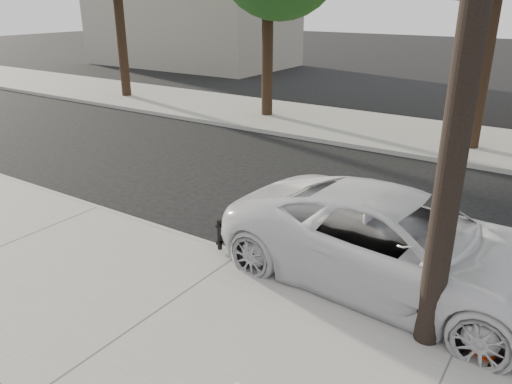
% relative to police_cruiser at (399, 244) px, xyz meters
% --- Properties ---
extents(ground, '(120.00, 120.00, 0.00)m').
position_rel_police_cruiser_xyz_m(ground, '(-2.71, 1.43, -0.82)').
color(ground, black).
rests_on(ground, ground).
extents(near_sidewalk, '(90.00, 4.40, 0.15)m').
position_rel_police_cruiser_xyz_m(near_sidewalk, '(-2.71, -2.87, -0.75)').
color(near_sidewalk, gray).
rests_on(near_sidewalk, ground).
extents(far_sidewalk, '(90.00, 5.00, 0.15)m').
position_rel_police_cruiser_xyz_m(far_sidewalk, '(-2.71, 9.93, -0.75)').
color(far_sidewalk, gray).
rests_on(far_sidewalk, ground).
extents(curb_near, '(90.00, 0.12, 0.16)m').
position_rel_police_cruiser_xyz_m(curb_near, '(-2.71, -0.67, -0.75)').
color(curb_near, '#9E9B93').
rests_on(curb_near, ground).
extents(building_far, '(14.00, 8.00, 5.00)m').
position_rel_police_cruiser_xyz_m(building_far, '(-22.71, 21.43, 1.68)').
color(building_far, gray).
rests_on(building_far, ground).
extents(police_cruiser, '(6.10, 3.16, 1.64)m').
position_rel_police_cruiser_xyz_m(police_cruiser, '(0.00, 0.00, 0.00)').
color(police_cruiser, silver).
rests_on(police_cruiser, ground).
extents(traffic_cone, '(0.38, 0.38, 0.63)m').
position_rel_police_cruiser_xyz_m(traffic_cone, '(1.65, -1.13, -0.37)').
color(traffic_cone, '#FF460D').
rests_on(traffic_cone, near_sidewalk).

